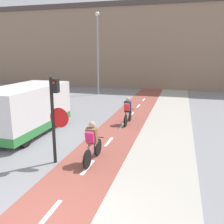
{
  "coord_description": "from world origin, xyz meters",
  "views": [
    {
      "loc": [
        2.78,
        -4.06,
        3.7
      ],
      "look_at": [
        0.0,
        6.0,
        1.2
      ],
      "focal_mm": 40.0,
      "sensor_mm": 36.0,
      "label": 1
    }
  ],
  "objects_px": {
    "street_lamp_far": "(98,45)",
    "cyclist_far": "(128,111)",
    "traffic_light_pole": "(55,111)",
    "cyclist_near": "(92,143)",
    "van": "(26,110)"
  },
  "relations": [
    {
      "from": "traffic_light_pole",
      "to": "street_lamp_far",
      "type": "distance_m",
      "value": 14.61
    },
    {
      "from": "street_lamp_far",
      "to": "van",
      "type": "relative_size",
      "value": 1.44
    },
    {
      "from": "van",
      "to": "cyclist_far",
      "type": "bearing_deg",
      "value": 32.51
    },
    {
      "from": "cyclist_far",
      "to": "cyclist_near",
      "type": "bearing_deg",
      "value": -92.18
    },
    {
      "from": "cyclist_near",
      "to": "cyclist_far",
      "type": "distance_m",
      "value": 4.95
    },
    {
      "from": "traffic_light_pole",
      "to": "cyclist_far",
      "type": "bearing_deg",
      "value": 75.88
    },
    {
      "from": "traffic_light_pole",
      "to": "cyclist_far",
      "type": "height_order",
      "value": "traffic_light_pole"
    },
    {
      "from": "traffic_light_pole",
      "to": "cyclist_near",
      "type": "relative_size",
      "value": 1.69
    },
    {
      "from": "traffic_light_pole",
      "to": "cyclist_near",
      "type": "height_order",
      "value": "traffic_light_pole"
    },
    {
      "from": "street_lamp_far",
      "to": "cyclist_far",
      "type": "distance_m",
      "value": 10.49
    },
    {
      "from": "traffic_light_pole",
      "to": "street_lamp_far",
      "type": "bearing_deg",
      "value": 102.93
    },
    {
      "from": "street_lamp_far",
      "to": "cyclist_far",
      "type": "relative_size",
      "value": 4.12
    },
    {
      "from": "traffic_light_pole",
      "to": "van",
      "type": "bearing_deg",
      "value": 138.27
    },
    {
      "from": "cyclist_far",
      "to": "street_lamp_far",
      "type": "bearing_deg",
      "value": 117.55
    },
    {
      "from": "traffic_light_pole",
      "to": "street_lamp_far",
      "type": "height_order",
      "value": "street_lamp_far"
    }
  ]
}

